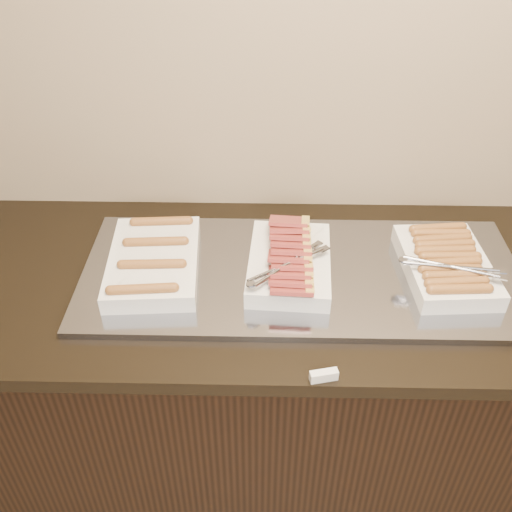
{
  "coord_description": "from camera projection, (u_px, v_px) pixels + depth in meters",
  "views": [
    {
      "loc": [
        -0.07,
        0.92,
        1.91
      ],
      "look_at": [
        -0.1,
        2.13,
        0.97
      ],
      "focal_mm": 40.0,
      "sensor_mm": 36.0,
      "label": 1
    }
  ],
  "objects": [
    {
      "name": "dish_right",
      "position": [
        446.0,
        264.0,
        1.53
      ],
      "size": [
        0.27,
        0.34,
        0.08
      ],
      "rotation": [
        0.0,
        0.0,
        0.07
      ],
      "color": "silver",
      "rests_on": "warming_tray"
    },
    {
      "name": "warming_tray",
      "position": [
        302.0,
        274.0,
        1.57
      ],
      "size": [
        1.2,
        0.5,
        0.02
      ],
      "primitive_type": "cube",
      "color": "gray",
      "rests_on": "counter"
    },
    {
      "name": "dish_center",
      "position": [
        289.0,
        262.0,
        1.53
      ],
      "size": [
        0.25,
        0.35,
        0.1
      ],
      "rotation": [
        0.0,
        0.0,
        -0.06
      ],
      "color": "silver",
      "rests_on": "warming_tray"
    },
    {
      "name": "label_holder",
      "position": [
        324.0,
        376.0,
        1.28
      ],
      "size": [
        0.07,
        0.03,
        0.03
      ],
      "primitive_type": "cube",
      "rotation": [
        0.0,
        0.0,
        0.22
      ],
      "color": "silver",
      "rests_on": "counter"
    },
    {
      "name": "dish_left",
      "position": [
        154.0,
        261.0,
        1.55
      ],
      "size": [
        0.26,
        0.37,
        0.07
      ],
      "rotation": [
        0.0,
        0.0,
        0.07
      ],
      "color": "silver",
      "rests_on": "warming_tray"
    },
    {
      "name": "counter",
      "position": [
        285.0,
        382.0,
        1.85
      ],
      "size": [
        2.06,
        0.76,
        0.9
      ],
      "color": "black",
      "rests_on": "ground"
    }
  ]
}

